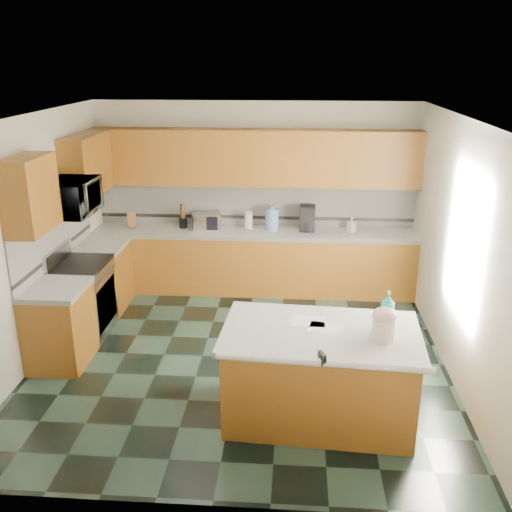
{
  "coord_description": "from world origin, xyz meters",
  "views": [
    {
      "loc": [
        0.59,
        -5.78,
        3.29
      ],
      "look_at": [
        0.15,
        0.35,
        1.12
      ],
      "focal_mm": 40.0,
      "sensor_mm": 36.0,
      "label": 1
    }
  ],
  "objects_px": {
    "island_base": "(319,377)",
    "soap_bottle_island": "(388,310)",
    "knife_block": "(132,220)",
    "island_top": "(321,333)",
    "treat_jar": "(383,329)",
    "toaster_oven": "(206,221)",
    "coffee_maker": "(307,218)"
  },
  "relations": [
    {
      "from": "soap_bottle_island",
      "to": "island_base",
      "type": "bearing_deg",
      "value": -164.99
    },
    {
      "from": "island_base",
      "to": "coffee_maker",
      "type": "distance_m",
      "value": 3.23
    },
    {
      "from": "island_base",
      "to": "island_top",
      "type": "height_order",
      "value": "island_top"
    },
    {
      "from": "island_base",
      "to": "soap_bottle_island",
      "type": "bearing_deg",
      "value": 13.16
    },
    {
      "from": "island_base",
      "to": "soap_bottle_island",
      "type": "height_order",
      "value": "soap_bottle_island"
    },
    {
      "from": "island_base",
      "to": "toaster_oven",
      "type": "xyz_separation_m",
      "value": [
        -1.54,
        3.13,
        0.61
      ]
    },
    {
      "from": "island_base",
      "to": "knife_block",
      "type": "height_order",
      "value": "knife_block"
    },
    {
      "from": "knife_block",
      "to": "coffee_maker",
      "type": "xyz_separation_m",
      "value": [
        2.54,
        0.03,
        0.07
      ]
    },
    {
      "from": "island_top",
      "to": "soap_bottle_island",
      "type": "bearing_deg",
      "value": 13.16
    },
    {
      "from": "soap_bottle_island",
      "to": "knife_block",
      "type": "relative_size",
      "value": 1.59
    },
    {
      "from": "soap_bottle_island",
      "to": "knife_block",
      "type": "distance_m",
      "value": 4.43
    },
    {
      "from": "island_top",
      "to": "soap_bottle_island",
      "type": "height_order",
      "value": "soap_bottle_island"
    },
    {
      "from": "treat_jar",
      "to": "coffee_maker",
      "type": "height_order",
      "value": "coffee_maker"
    },
    {
      "from": "treat_jar",
      "to": "toaster_oven",
      "type": "distance_m",
      "value": 3.87
    },
    {
      "from": "soap_bottle_island",
      "to": "coffee_maker",
      "type": "distance_m",
      "value": 3.14
    },
    {
      "from": "island_base",
      "to": "treat_jar",
      "type": "relative_size",
      "value": 8.29
    },
    {
      "from": "knife_block",
      "to": "toaster_oven",
      "type": "distance_m",
      "value": 1.09
    },
    {
      "from": "island_top",
      "to": "treat_jar",
      "type": "distance_m",
      "value": 0.57
    },
    {
      "from": "island_top",
      "to": "soap_bottle_island",
      "type": "relative_size",
      "value": 5.02
    },
    {
      "from": "treat_jar",
      "to": "knife_block",
      "type": "height_order",
      "value": "knife_block"
    },
    {
      "from": "soap_bottle_island",
      "to": "knife_block",
      "type": "height_order",
      "value": "soap_bottle_island"
    },
    {
      "from": "soap_bottle_island",
      "to": "toaster_oven",
      "type": "xyz_separation_m",
      "value": [
        -2.14,
        3.03,
        -0.06
      ]
    },
    {
      "from": "island_top",
      "to": "island_base",
      "type": "bearing_deg",
      "value": -176.29
    },
    {
      "from": "knife_block",
      "to": "coffee_maker",
      "type": "height_order",
      "value": "coffee_maker"
    },
    {
      "from": "soap_bottle_island",
      "to": "treat_jar",
      "type": "bearing_deg",
      "value": -99.51
    },
    {
      "from": "treat_jar",
      "to": "toaster_oven",
      "type": "height_order",
      "value": "toaster_oven"
    },
    {
      "from": "treat_jar",
      "to": "toaster_oven",
      "type": "relative_size",
      "value": 0.51
    },
    {
      "from": "toaster_oven",
      "to": "coffee_maker",
      "type": "bearing_deg",
      "value": -12.53
    },
    {
      "from": "treat_jar",
      "to": "knife_block",
      "type": "relative_size",
      "value": 0.91
    },
    {
      "from": "island_base",
      "to": "toaster_oven",
      "type": "height_order",
      "value": "toaster_oven"
    },
    {
      "from": "coffee_maker",
      "to": "island_top",
      "type": "bearing_deg",
      "value": -86.34
    },
    {
      "from": "island_top",
      "to": "treat_jar",
      "type": "bearing_deg",
      "value": -11.29
    }
  ]
}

